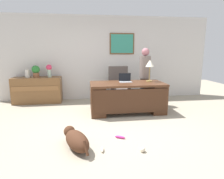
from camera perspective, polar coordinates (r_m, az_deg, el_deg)
ground_plane at (r=4.18m, az=1.82°, el=-10.91°), size 12.00×12.00×0.00m
back_wall at (r=6.45m, az=-2.05°, el=9.35°), size 7.00×0.16×2.70m
desk at (r=4.98m, az=4.59°, el=-2.09°), size 1.90×0.90×0.78m
credenza at (r=6.35m, az=-21.29°, el=-0.16°), size 1.44×0.50×0.80m
armchair at (r=5.97m, az=2.07°, el=0.87°), size 0.60×0.59×1.12m
person_standing at (r=5.74m, az=9.72°, el=3.99°), size 0.32×0.32×1.67m
dog_lying at (r=3.31m, az=-10.62°, el=-14.49°), size 0.56×0.79×0.30m
laptop at (r=5.05m, az=3.94°, el=2.89°), size 0.32×0.22×0.23m
desk_lamp at (r=5.18m, az=11.19°, el=7.28°), size 0.22×0.22×0.58m
vase_with_flowers at (r=6.18m, az=-18.22°, el=5.71°), size 0.17×0.17×0.39m
vase_empty at (r=6.34m, az=-23.89°, el=4.34°), size 0.14×0.14×0.23m
potted_plant at (r=6.26m, az=-21.73°, el=5.18°), size 0.24×0.24×0.36m
dog_toy_ball at (r=3.24m, az=9.12°, el=-17.25°), size 0.08×0.08×0.08m
dog_toy_bone at (r=3.25m, az=-2.94°, el=-17.36°), size 0.06×0.18×0.05m
dog_toy_plush at (r=3.65m, az=2.42°, el=-13.96°), size 0.20×0.14×0.05m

